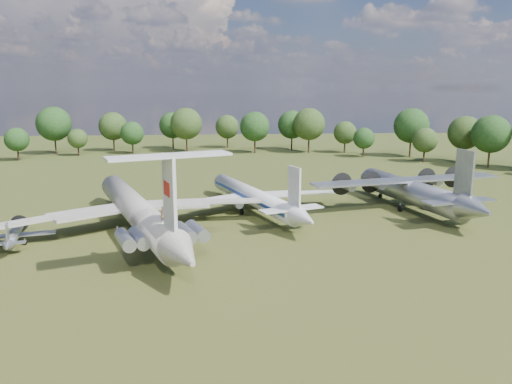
{
  "coord_description": "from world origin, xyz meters",
  "views": [
    {
      "loc": [
        6.4,
        -72.1,
        20.23
      ],
      "look_at": [
        12.57,
        0.45,
        5.0
      ],
      "focal_mm": 35.0,
      "sensor_mm": 36.0,
      "label": 1
    }
  ],
  "objects_px": {
    "person_on_il62": "(163,214)",
    "il62_airliner": "(137,215)",
    "an12_transport": "(410,195)",
    "small_prop_northwest": "(14,238)",
    "tu104_jet": "(253,200)"
  },
  "relations": [
    {
      "from": "il62_airliner",
      "to": "tu104_jet",
      "type": "distance_m",
      "value": 20.55
    },
    {
      "from": "il62_airliner",
      "to": "person_on_il62",
      "type": "distance_m",
      "value": 15.17
    },
    {
      "from": "person_on_il62",
      "to": "small_prop_northwest",
      "type": "bearing_deg",
      "value": -63.25
    },
    {
      "from": "person_on_il62",
      "to": "an12_transport",
      "type": "bearing_deg",
      "value": 173.88
    },
    {
      "from": "il62_airliner",
      "to": "tu104_jet",
      "type": "xyz_separation_m",
      "value": [
        17.35,
        10.99,
        -0.6
      ]
    },
    {
      "from": "il62_airliner",
      "to": "small_prop_northwest",
      "type": "bearing_deg",
      "value": 175.51
    },
    {
      "from": "il62_airliner",
      "to": "an12_transport",
      "type": "height_order",
      "value": "il62_airliner"
    },
    {
      "from": "an12_transport",
      "to": "person_on_il62",
      "type": "relative_size",
      "value": 20.96
    },
    {
      "from": "small_prop_northwest",
      "to": "person_on_il62",
      "type": "bearing_deg",
      "value": -38.71
    },
    {
      "from": "tu104_jet",
      "to": "small_prop_northwest",
      "type": "bearing_deg",
      "value": -174.59
    },
    {
      "from": "person_on_il62",
      "to": "il62_airliner",
      "type": "bearing_deg",
      "value": -107.98
    },
    {
      "from": "small_prop_northwest",
      "to": "person_on_il62",
      "type": "relative_size",
      "value": 7.61
    },
    {
      "from": "tu104_jet",
      "to": "person_on_il62",
      "type": "bearing_deg",
      "value": -135.97
    },
    {
      "from": "small_prop_northwest",
      "to": "an12_transport",
      "type": "bearing_deg",
      "value": 0.4
    },
    {
      "from": "tu104_jet",
      "to": "an12_transport",
      "type": "height_order",
      "value": "an12_transport"
    }
  ]
}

